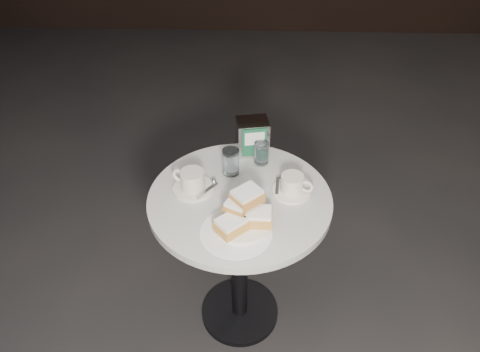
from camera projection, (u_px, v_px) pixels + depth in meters
name	position (u px, v px, depth m)	size (l,w,h in m)	color
ground	(240.00, 313.00, 2.24)	(7.00, 7.00, 0.00)	black
cafe_table	(240.00, 233.00, 1.89)	(0.70, 0.70, 0.74)	black
sugar_spill	(236.00, 232.00, 1.62)	(0.25, 0.25, 0.00)	white
beignet_plate	(243.00, 214.00, 1.63)	(0.27, 0.27, 0.13)	white
coffee_cup_left	(192.00, 182.00, 1.78)	(0.21, 0.21, 0.08)	silver
coffee_cup_right	(292.00, 185.00, 1.77)	(0.19, 0.19, 0.08)	white
water_glass_left	(231.00, 162.00, 1.85)	(0.08, 0.08, 0.11)	white
water_glass_right	(261.00, 153.00, 1.91)	(0.08, 0.08, 0.10)	white
napkin_dispenser	(252.00, 136.00, 1.95)	(0.15, 0.13, 0.15)	silver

